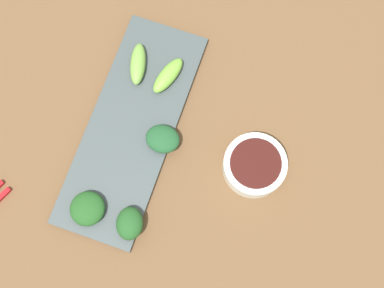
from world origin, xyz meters
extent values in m
cube|color=brown|center=(0.00, 0.00, 0.01)|extent=(2.10, 2.10, 0.02)
cylinder|color=white|center=(-0.15, -0.03, 0.04)|extent=(0.10, 0.10, 0.04)
cylinder|color=#3C130F|center=(-0.15, -0.03, 0.05)|extent=(0.08, 0.08, 0.02)
cube|color=#424C4E|center=(0.07, -0.02, 0.03)|extent=(0.14, 0.39, 0.01)
ellipsoid|color=#20522C|center=(0.01, -0.02, 0.04)|extent=(0.06, 0.05, 0.02)
ellipsoid|color=#225421|center=(0.09, 0.13, 0.04)|extent=(0.07, 0.07, 0.03)
ellipsoid|color=#79BA3F|center=(0.04, -0.13, 0.04)|extent=(0.05, 0.08, 0.02)
ellipsoid|color=#225222|center=(0.01, 0.13, 0.05)|extent=(0.06, 0.06, 0.03)
ellipsoid|color=#75A945|center=(0.10, -0.13, 0.04)|extent=(0.05, 0.08, 0.02)
camera|label=1|loc=(-0.11, 0.18, 0.93)|focal=51.22mm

